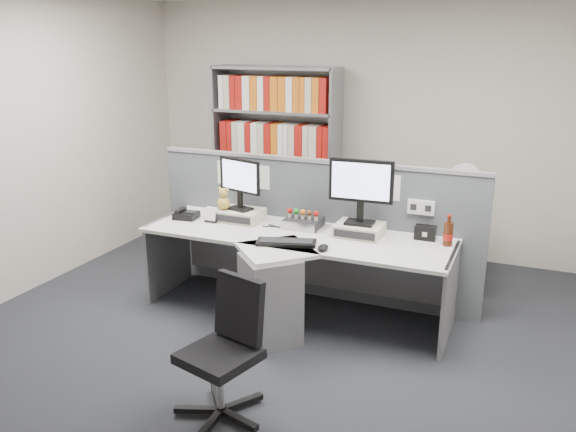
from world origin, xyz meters
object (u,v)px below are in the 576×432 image
at_px(desk_calendar, 212,216).
at_px(speaker, 426,233).
at_px(keyboard, 286,242).
at_px(mouse, 323,248).
at_px(filing_cabinet, 459,250).
at_px(monitor_right, 361,186).
at_px(desktop_pc, 303,223).
at_px(office_chair, 227,346).
at_px(desk_fan, 465,183).
at_px(desk_phone, 186,215).
at_px(cola_bottle, 448,234).
at_px(desk, 285,272).
at_px(shelving_unit, 276,160).
at_px(monitor_left, 240,180).

xyz_separation_m(desk_calendar, speaker, (1.83, 0.26, 0.00)).
xyz_separation_m(keyboard, mouse, (0.32, -0.03, 0.01)).
bearing_deg(filing_cabinet, monitor_right, -124.56).
relative_size(desktop_pc, office_chair, 0.34).
bearing_deg(filing_cabinet, speaker, -101.13).
height_order(monitor_right, desktop_pc, monitor_right).
xyz_separation_m(keyboard, desk_calendar, (-0.84, 0.29, 0.04)).
height_order(keyboard, mouse, mouse).
distance_m(monitor_right, desktop_pc, 0.64).
height_order(speaker, desk_fan, desk_fan).
bearing_deg(speaker, monitor_right, -167.98).
relative_size(desk_phone, speaker, 1.28).
bearing_deg(desk_phone, desk_calendar, -1.47).
distance_m(monitor_right, office_chair, 1.81).
bearing_deg(desktop_pc, cola_bottle, -0.14).
bearing_deg(speaker, desk_calendar, -172.04).
bearing_deg(desk, mouse, -12.54).
bearing_deg(shelving_unit, cola_bottle, -34.27).
height_order(filing_cabinet, office_chair, office_chair).
height_order(desk_calendar, office_chair, office_chair).
bearing_deg(filing_cabinet, monitor_left, -150.54).
bearing_deg(desktop_pc, desk_calendar, -167.60).
distance_m(monitor_left, desk_phone, 0.61).
relative_size(keyboard, cola_bottle, 1.99).
bearing_deg(desk_calendar, cola_bottle, 4.92).
height_order(desk, office_chair, office_chair).
bearing_deg(desk_fan, desk_phone, -153.19).
distance_m(desktop_pc, office_chair, 1.71).
xyz_separation_m(desk, mouse, (0.35, -0.08, 0.29)).
xyz_separation_m(cola_bottle, desk_fan, (-0.01, 0.99, 0.19)).
bearing_deg(desk_calendar, desktop_pc, 12.40).
relative_size(keyboard, office_chair, 0.58).
xyz_separation_m(speaker, filing_cabinet, (0.18, 0.90, -0.43)).
height_order(speaker, cola_bottle, cola_bottle).
bearing_deg(keyboard, desk_fan, 51.04).
xyz_separation_m(desk, monitor_right, (0.50, 0.38, 0.68)).
relative_size(desk_phone, desk_fan, 0.45).
distance_m(mouse, cola_bottle, 0.99).
bearing_deg(desktop_pc, filing_cabinet, 39.19).
relative_size(monitor_left, desk_calendar, 3.45).
distance_m(filing_cabinet, desk_fan, 0.66).
bearing_deg(mouse, desktop_pc, 125.78).
bearing_deg(keyboard, speaker, 28.69).
xyz_separation_m(desk, desk_phone, (-1.08, 0.25, 0.30)).
xyz_separation_m(monitor_right, mouse, (-0.15, -0.46, -0.40)).
xyz_separation_m(desk, speaker, (1.02, 0.49, 0.32)).
bearing_deg(desktop_pc, mouse, -54.22).
bearing_deg(cola_bottle, desk_fan, 90.47).
xyz_separation_m(desktop_pc, filing_cabinet, (1.21, 0.98, -0.41)).
height_order(desktop_pc, cola_bottle, cola_bottle).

